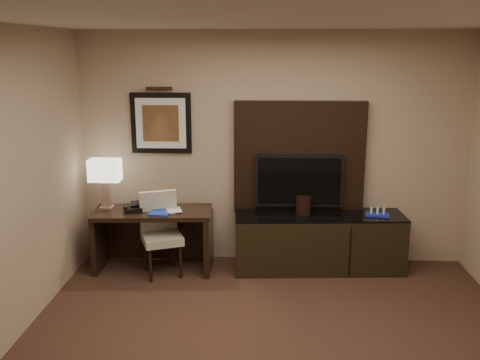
# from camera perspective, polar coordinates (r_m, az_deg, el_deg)

# --- Properties ---
(ceiling) EXTENTS (4.50, 5.00, 0.01)m
(ceiling) POSITION_cam_1_polar(r_m,az_deg,el_deg) (3.63, 4.32, 17.08)
(ceiling) COLOR silver
(ceiling) RESTS_ON wall_back
(wall_back) EXTENTS (4.50, 0.01, 2.70)m
(wall_back) POSITION_cam_1_polar(r_m,az_deg,el_deg) (6.23, 3.55, 3.29)
(wall_back) COLOR tan
(wall_back) RESTS_ON floor
(desk) EXTENTS (1.36, 0.65, 0.71)m
(desk) POSITION_cam_1_polar(r_m,az_deg,el_deg) (6.25, -9.17, -6.33)
(desk) COLOR black
(desk) RESTS_ON floor
(credenza) EXTENTS (1.94, 0.66, 0.66)m
(credenza) POSITION_cam_1_polar(r_m,az_deg,el_deg) (6.24, 8.39, -6.55)
(credenza) COLOR black
(credenza) RESTS_ON floor
(tv_wall_panel) EXTENTS (1.50, 0.12, 1.30)m
(tv_wall_panel) POSITION_cam_1_polar(r_m,az_deg,el_deg) (6.20, 6.32, 2.43)
(tv_wall_panel) COLOR black
(tv_wall_panel) RESTS_ON wall_back
(tv) EXTENTS (1.00, 0.08, 0.60)m
(tv) POSITION_cam_1_polar(r_m,az_deg,el_deg) (6.16, 6.31, -0.04)
(tv) COLOR black
(tv) RESTS_ON tv_wall_panel
(artwork) EXTENTS (0.70, 0.04, 0.70)m
(artwork) POSITION_cam_1_polar(r_m,az_deg,el_deg) (6.28, -8.41, 6.03)
(artwork) COLOR black
(artwork) RESTS_ON wall_back
(picture_light) EXTENTS (0.04, 0.04, 0.30)m
(picture_light) POSITION_cam_1_polar(r_m,az_deg,el_deg) (6.20, -8.61, 9.64)
(picture_light) COLOR #422A15
(picture_light) RESTS_ON wall_back
(desk_chair) EXTENTS (0.57, 0.60, 0.87)m
(desk_chair) POSITION_cam_1_polar(r_m,az_deg,el_deg) (6.06, -8.32, -6.10)
(desk_chair) COLOR beige
(desk_chair) RESTS_ON floor
(table_lamp) EXTENTS (0.38, 0.26, 0.57)m
(table_lamp) POSITION_cam_1_polar(r_m,az_deg,el_deg) (6.27, -14.14, -0.40)
(table_lamp) COLOR #97745E
(table_lamp) RESTS_ON desk
(desk_phone) EXTENTS (0.24, 0.23, 0.10)m
(desk_phone) POSITION_cam_1_polar(r_m,az_deg,el_deg) (6.12, -11.35, -2.87)
(desk_phone) COLOR black
(desk_phone) RESTS_ON desk
(blue_folder) EXTENTS (0.26, 0.33, 0.02)m
(blue_folder) POSITION_cam_1_polar(r_m,az_deg,el_deg) (6.04, -8.38, -3.36)
(blue_folder) COLOR #1934A4
(blue_folder) RESTS_ON desk
(book) EXTENTS (0.16, 0.07, 0.22)m
(book) POSITION_cam_1_polar(r_m,az_deg,el_deg) (6.03, -7.90, -2.38)
(book) COLOR tan
(book) RESTS_ON desk
(ice_bucket) EXTENTS (0.19, 0.19, 0.20)m
(ice_bucket) POSITION_cam_1_polar(r_m,az_deg,el_deg) (6.11, 6.76, -2.71)
(ice_bucket) COLOR black
(ice_bucket) RESTS_ON credenza
(minibar_tray) EXTENTS (0.29, 0.20, 0.09)m
(minibar_tray) POSITION_cam_1_polar(r_m,az_deg,el_deg) (6.22, 14.46, -3.28)
(minibar_tray) COLOR #1B28B0
(minibar_tray) RESTS_ON credenza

